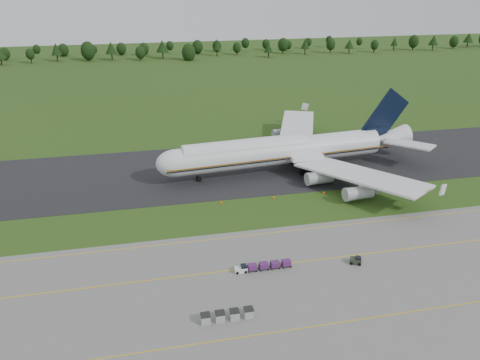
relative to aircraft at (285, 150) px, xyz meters
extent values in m
plane|color=#274514|center=(-21.83, -23.56, -6.21)|extent=(600.00, 600.00, 0.00)
cube|color=slate|center=(-21.83, -57.56, -6.18)|extent=(300.00, 52.00, 0.06)
cube|color=black|center=(-21.83, 4.44, -6.17)|extent=(300.00, 40.00, 0.08)
cube|color=gold|center=(-21.83, -45.56, -6.14)|extent=(300.00, 0.25, 0.01)
cube|color=gold|center=(-21.83, -63.56, -6.14)|extent=(300.00, 0.20, 0.01)
cube|color=gold|center=(-21.83, -33.56, -6.14)|extent=(120.00, 0.20, 0.01)
cylinder|color=black|center=(-121.11, 194.52, -4.16)|extent=(0.70, 0.70, 4.08)
cylinder|color=black|center=(-104.46, 197.19, -4.32)|extent=(0.70, 0.70, 3.76)
sphere|color=#1B3613|center=(-104.46, 197.19, -0.46)|extent=(5.24, 5.24, 5.24)
cylinder|color=black|center=(-89.54, 201.66, -4.14)|extent=(0.70, 0.70, 4.14)
cone|color=#1B3613|center=(-89.54, 201.66, 1.61)|extent=(6.46, 6.46, 7.36)
cylinder|color=black|center=(-70.18, 199.95, -4.14)|extent=(0.70, 0.70, 4.13)
sphere|color=#1B3613|center=(-70.18, 199.95, 0.11)|extent=(8.95, 8.95, 8.95)
cylinder|color=black|center=(-55.64, 198.72, -4.10)|extent=(0.70, 0.70, 4.20)
cone|color=#1B3613|center=(-55.64, 198.72, 1.74)|extent=(7.50, 7.50, 7.47)
cylinder|color=black|center=(-37.56, 194.59, -4.59)|extent=(0.70, 0.70, 3.24)
sphere|color=#1B3613|center=(-37.56, 194.59, -1.26)|extent=(6.28, 6.28, 6.28)
cylinder|color=black|center=(-23.12, 198.48, -4.06)|extent=(0.70, 0.70, 4.28)
cone|color=#1B3613|center=(-23.12, 198.48, 1.88)|extent=(8.33, 8.33, 7.61)
cylinder|color=black|center=(-7.15, 188.72, -4.62)|extent=(0.70, 0.70, 3.17)
sphere|color=#1B3613|center=(-7.15, 188.72, -1.36)|extent=(8.72, 8.72, 8.72)
cylinder|color=black|center=(13.33, 201.19, -4.16)|extent=(0.70, 0.70, 4.09)
cone|color=#1B3613|center=(13.33, 201.19, 1.51)|extent=(5.23, 5.23, 7.26)
cylinder|color=black|center=(27.47, 202.90, -4.61)|extent=(0.70, 0.70, 3.19)
sphere|color=#1B3613|center=(27.47, 202.90, -1.33)|extent=(5.56, 5.56, 5.56)
cylinder|color=black|center=(46.00, 188.56, -4.54)|extent=(0.70, 0.70, 3.32)
cone|color=#1B3613|center=(46.00, 188.56, 0.07)|extent=(6.17, 6.17, 5.91)
cylinder|color=black|center=(59.90, 201.65, -4.22)|extent=(0.70, 0.70, 3.98)
sphere|color=#1B3613|center=(59.90, 201.65, -0.13)|extent=(7.16, 7.16, 7.16)
cylinder|color=black|center=(74.02, 195.65, -4.24)|extent=(0.70, 0.70, 3.93)
cone|color=#1B3613|center=(74.02, 195.65, 1.22)|extent=(5.97, 5.97, 6.99)
cylinder|color=black|center=(93.21, 197.19, -4.23)|extent=(0.70, 0.70, 3.95)
sphere|color=#1B3613|center=(93.21, 197.19, -0.17)|extent=(6.32, 6.32, 6.32)
cylinder|color=black|center=(105.45, 193.11, -4.47)|extent=(0.70, 0.70, 3.47)
cone|color=#1B3613|center=(105.45, 193.11, 0.35)|extent=(6.40, 6.40, 6.17)
cylinder|color=black|center=(124.47, 193.18, -4.49)|extent=(0.70, 0.70, 3.44)
sphere|color=#1B3613|center=(124.47, 193.18, -0.95)|extent=(5.43, 5.43, 5.43)
cylinder|color=black|center=(142.37, 198.08, -4.47)|extent=(0.70, 0.70, 3.47)
cone|color=#1B3613|center=(142.37, 198.08, 0.36)|extent=(5.10, 5.10, 6.18)
cylinder|color=black|center=(157.18, 197.47, -4.18)|extent=(0.70, 0.70, 4.04)
sphere|color=#1B3613|center=(157.18, 197.47, -0.03)|extent=(7.16, 7.16, 7.16)
cylinder|color=black|center=(170.51, 193.35, -4.28)|extent=(0.70, 0.70, 3.84)
cone|color=#1B3613|center=(170.51, 193.35, 1.05)|extent=(7.03, 7.03, 6.83)
cylinder|color=black|center=(190.21, 197.60, -4.52)|extent=(0.70, 0.70, 3.36)
sphere|color=#1B3613|center=(190.21, 197.60, -1.07)|extent=(6.39, 6.39, 6.39)
cylinder|color=black|center=(204.71, 201.21, -4.33)|extent=(0.70, 0.70, 3.75)
cone|color=#1B3613|center=(204.71, 201.21, 0.88)|extent=(7.48, 7.48, 6.67)
cylinder|color=white|center=(-1.41, -0.14, -0.22)|extent=(60.27, 13.14, 7.43)
cylinder|color=white|center=(-11.68, -1.13, 1.53)|extent=(35.47, 9.14, 5.79)
sphere|color=white|center=(-31.19, -3.01, -0.22)|extent=(7.43, 7.43, 7.43)
cone|color=white|center=(34.02, 3.28, 0.29)|extent=(11.97, 8.11, 7.06)
cube|color=#BB751C|center=(-1.05, -3.85, -0.84)|extent=(65.73, 6.40, 0.36)
cube|color=white|center=(14.30, -18.42, -1.15)|extent=(27.13, 35.30, 0.57)
cube|color=white|center=(10.51, 20.81, -1.15)|extent=(21.94, 36.47, 0.57)
cylinder|color=#95999D|center=(5.94, -12.48, -3.73)|extent=(7.51, 3.98, 3.30)
cylinder|color=#95999D|center=(11.99, -23.30, -3.73)|extent=(7.51, 3.98, 3.30)
cylinder|color=#95999D|center=(3.45, 13.39, -3.73)|extent=(7.51, 3.98, 3.30)
cylinder|color=#95999D|center=(7.31, 25.17, -3.73)|extent=(7.51, 3.98, 3.30)
cube|color=black|center=(31.47, 3.04, 7.24)|extent=(15.03, 2.01, 16.56)
cube|color=white|center=(36.30, -4.27, 0.60)|extent=(12.67, 14.09, 0.46)
cube|color=white|center=(34.81, 11.13, 0.60)|extent=(11.06, 14.53, 0.46)
cylinder|color=slate|center=(-25.03, -2.41, -5.07)|extent=(0.37, 0.37, 2.27)
cylinder|color=black|center=(-25.03, -2.41, -5.53)|extent=(1.42, 1.05, 1.34)
cylinder|color=slate|center=(5.20, -4.16, -5.07)|extent=(0.37, 0.37, 2.27)
cylinder|color=black|center=(5.20, -4.16, -5.53)|extent=(1.42, 1.05, 1.34)
cylinder|color=slate|center=(4.31, 5.08, -5.07)|extent=(0.37, 0.37, 2.27)
cylinder|color=black|center=(4.31, 5.08, -5.53)|extent=(1.42, 1.05, 1.34)
cube|color=white|center=(-22.58, -46.44, -5.64)|extent=(2.37, 1.27, 1.00)
cylinder|color=black|center=(-23.40, -47.07, -5.87)|extent=(0.55, 0.20, 0.55)
cube|color=black|center=(-20.40, -46.44, -5.83)|extent=(1.82, 1.36, 0.11)
cube|color=#4A1D57|center=(-20.40, -46.44, -5.28)|extent=(1.64, 1.27, 1.00)
cylinder|color=black|center=(-21.13, -47.07, -5.99)|extent=(0.31, 0.14, 0.31)
cube|color=black|center=(-18.12, -46.44, -5.83)|extent=(1.82, 1.36, 0.11)
cube|color=#4A1D57|center=(-18.12, -46.44, -5.28)|extent=(1.64, 1.27, 1.00)
cylinder|color=black|center=(-18.85, -47.07, -5.99)|extent=(0.31, 0.14, 0.31)
cube|color=black|center=(-15.85, -46.44, -5.83)|extent=(1.82, 1.36, 0.11)
cube|color=#4A1D57|center=(-15.85, -46.44, -5.28)|extent=(1.64, 1.27, 1.00)
cylinder|color=black|center=(-16.58, -47.07, -5.99)|extent=(0.31, 0.14, 0.31)
cube|color=black|center=(-13.57, -46.44, -5.83)|extent=(1.82, 1.36, 0.11)
cube|color=#4A1D57|center=(-13.57, -46.44, -5.28)|extent=(1.64, 1.27, 1.00)
cylinder|color=black|center=(-14.30, -47.07, -5.99)|extent=(0.31, 0.14, 0.31)
cylinder|color=black|center=(-22.58, -46.44, -5.87)|extent=(0.55, 0.20, 0.55)
cube|color=#293021|center=(-0.01, -48.30, -5.55)|extent=(2.52, 2.09, 1.20)
cylinder|color=black|center=(-0.77, -48.95, -5.84)|extent=(0.61, 0.22, 0.61)
cylinder|color=black|center=(0.76, -47.65, -5.84)|extent=(0.61, 0.22, 0.61)
cube|color=#9B9B9B|center=(-31.16, -59.04, -5.39)|extent=(1.52, 1.52, 1.52)
cube|color=black|center=(-31.16, -59.04, -4.59)|extent=(1.61, 1.61, 0.08)
cube|color=#9B9B9B|center=(-28.76, -59.04, -5.39)|extent=(1.52, 1.52, 1.52)
cube|color=black|center=(-28.76, -59.04, -4.59)|extent=(1.61, 1.61, 0.08)
cube|color=#9B9B9B|center=(-26.36, -59.04, -5.39)|extent=(1.52, 1.52, 1.52)
cube|color=black|center=(-26.36, -59.04, -4.59)|extent=(1.61, 1.61, 0.08)
cube|color=#9B9B9B|center=(-23.96, -59.04, -5.39)|extent=(1.52, 1.52, 1.52)
cube|color=black|center=(-23.96, -59.04, -4.59)|extent=(1.61, 1.61, 0.08)
cube|color=#FF5D08|center=(-21.39, -17.33, -5.91)|extent=(0.50, 0.12, 0.60)
cube|color=black|center=(-21.39, -17.33, -6.19)|extent=(0.30, 0.30, 0.04)
cube|color=#FF5D08|center=(-7.94, -17.33, -5.91)|extent=(0.50, 0.12, 0.60)
cube|color=black|center=(-7.94, -17.33, -6.19)|extent=(0.30, 0.30, 0.04)
cube|color=#FF5D08|center=(5.50, -17.33, -5.91)|extent=(0.50, 0.12, 0.60)
cube|color=black|center=(5.50, -17.33, -6.19)|extent=(0.30, 0.30, 0.04)
camera|label=1|loc=(-38.03, -119.09, 46.26)|focal=35.00mm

